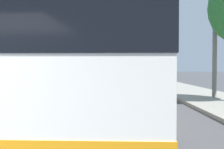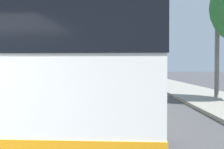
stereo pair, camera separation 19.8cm
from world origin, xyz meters
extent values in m
cube|color=silver|center=(10.00, 0.00, 0.00)|extent=(110.00, 0.16, 0.01)
cube|color=silver|center=(7.93, -2.26, 1.85)|extent=(12.36, 2.92, 2.99)
cube|color=black|center=(7.93, -2.26, 2.44)|extent=(12.40, 2.96, 1.17)
cube|color=orange|center=(7.93, -2.26, 0.60)|extent=(12.39, 2.95, 0.16)
cylinder|color=black|center=(11.90, -1.32, 0.50)|extent=(1.01, 0.34, 1.00)
cylinder|color=black|center=(11.80, -3.52, 0.50)|extent=(1.01, 0.34, 1.00)
cylinder|color=black|center=(4.05, -0.99, 0.50)|extent=(1.01, 0.34, 1.00)
cylinder|color=black|center=(3.96, -3.19, 0.50)|extent=(1.01, 0.34, 1.00)
cube|color=gray|center=(43.20, -2.32, 0.57)|extent=(4.21, 1.84, 0.78)
cube|color=black|center=(43.06, -2.32, 1.21)|extent=(2.09, 1.66, 0.51)
cylinder|color=black|center=(44.59, -1.54, 0.32)|extent=(0.64, 0.23, 0.64)
cylinder|color=black|center=(44.56, -3.15, 0.32)|extent=(0.64, 0.23, 0.64)
cylinder|color=black|center=(41.83, -1.49, 0.32)|extent=(0.64, 0.23, 0.64)
cylinder|color=black|center=(41.80, -3.10, 0.32)|extent=(0.64, 0.23, 0.64)
cube|color=gold|center=(26.92, 2.77, 0.53)|extent=(4.45, 1.83, 0.70)
cube|color=black|center=(27.19, 2.78, 1.13)|extent=(2.15, 1.66, 0.49)
cylinder|color=black|center=(25.47, 1.95, 0.32)|extent=(0.64, 0.23, 0.64)
cylinder|color=black|center=(25.45, 3.57, 0.32)|extent=(0.64, 0.23, 0.64)
cylinder|color=black|center=(28.39, 1.98, 0.32)|extent=(0.64, 0.23, 0.64)
cylinder|color=black|center=(28.38, 3.60, 0.32)|extent=(0.64, 0.23, 0.64)
cube|color=navy|center=(53.41, 2.99, 0.54)|extent=(4.35, 1.92, 0.72)
cube|color=black|center=(53.43, 2.99, 1.17)|extent=(2.26, 1.73, 0.55)
cylinder|color=black|center=(52.01, 2.13, 0.32)|extent=(0.64, 0.23, 0.64)
cylinder|color=black|center=(51.97, 3.79, 0.32)|extent=(0.64, 0.23, 0.64)
cylinder|color=black|center=(54.85, 2.19, 0.32)|extent=(0.64, 0.23, 0.64)
cylinder|color=black|center=(54.82, 3.85, 0.32)|extent=(0.64, 0.23, 0.64)
cylinder|color=slate|center=(12.36, -7.64, 3.48)|extent=(0.23, 0.23, 6.96)
camera|label=1|loc=(-1.84, -2.36, 1.66)|focal=44.21mm
camera|label=2|loc=(-1.84, -2.56, 1.66)|focal=44.21mm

